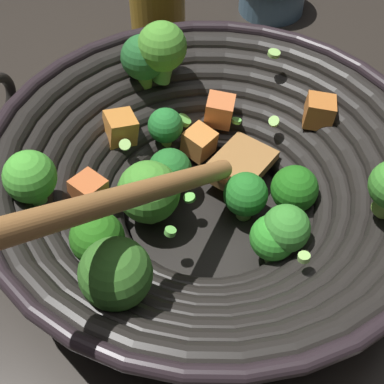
# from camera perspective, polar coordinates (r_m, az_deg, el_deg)

# --- Properties ---
(ground_plane) EXTENTS (4.00, 4.00, 0.00)m
(ground_plane) POSITION_cam_1_polar(r_m,az_deg,el_deg) (0.56, 1.77, -2.74)
(ground_plane) COLOR #28231E
(wok) EXTENTS (0.41, 0.44, 0.21)m
(wok) POSITION_cam_1_polar(r_m,az_deg,el_deg) (0.51, 1.70, 1.54)
(wok) COLOR black
(wok) RESTS_ON ground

